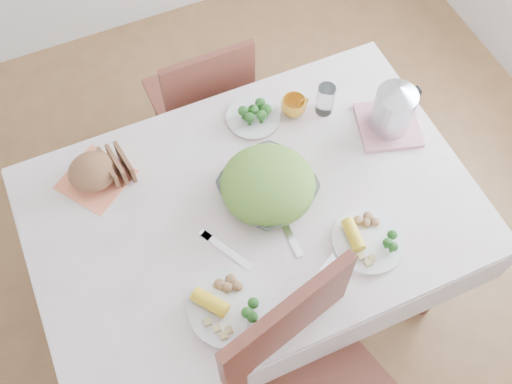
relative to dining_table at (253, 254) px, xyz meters
name	(u,v)px	position (x,y,z in m)	size (l,w,h in m)	color
floor	(254,288)	(0.00, 0.00, -0.38)	(3.60, 3.60, 0.00)	brown
dining_table	(253,254)	(0.00, 0.00, 0.00)	(1.40, 0.90, 0.75)	brown
tablecloth	(253,208)	(0.00, 0.00, 0.38)	(1.50, 1.00, 0.01)	silver
chair_far	(198,94)	(0.07, 0.77, 0.09)	(0.40, 0.40, 0.89)	brown
salad_bowl	(268,189)	(0.07, 0.03, 0.42)	(0.30, 0.30, 0.07)	white
dinner_plate_left	(229,308)	(-0.21, -0.30, 0.40)	(0.26, 0.26, 0.02)	white
dinner_plate_right	(368,241)	(0.29, -0.27, 0.40)	(0.24, 0.24, 0.02)	white
broccoli_plate	(253,117)	(0.15, 0.34, 0.40)	(0.20, 0.20, 0.02)	beige
napkin	(96,179)	(-0.46, 0.32, 0.39)	(0.21, 0.21, 0.00)	#F37C55
bread_loaf	(92,171)	(-0.46, 0.32, 0.45)	(0.17, 0.16, 0.10)	brown
yellow_mug	(294,106)	(0.30, 0.31, 0.42)	(0.09, 0.09, 0.07)	orange
glass_tumbler	(325,99)	(0.41, 0.27, 0.45)	(0.07, 0.07, 0.13)	white
pink_tray	(388,125)	(0.59, 0.11, 0.40)	(0.22, 0.22, 0.02)	#D1808C
electric_kettle	(394,106)	(0.59, 0.11, 0.51)	(0.15, 0.15, 0.21)	#B2B5BA
fork_left	(227,251)	(-0.14, -0.11, 0.39)	(0.02, 0.21, 0.00)	silver
fork_right	(287,230)	(0.07, -0.13, 0.39)	(0.02, 0.21, 0.00)	silver
knife	(322,272)	(0.11, -0.31, 0.39)	(0.02, 0.20, 0.00)	silver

